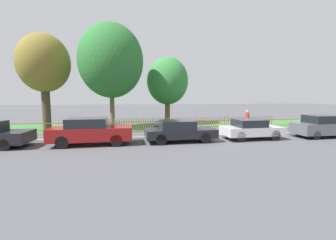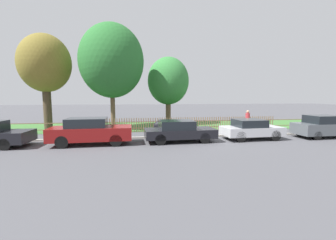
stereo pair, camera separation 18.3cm
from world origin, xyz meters
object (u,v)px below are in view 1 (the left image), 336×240
object	(u,v)px
parked_car_navy_estate	(179,131)
tree_mid_park	(167,81)
tree_nearest_kerb	(44,64)
parked_car_black_saloon	(91,131)
pedestrian_near_fence	(247,119)
covered_motorcycle	(166,125)
tree_behind_motorcycle	(111,61)
parked_car_white_van	(323,126)
parked_car_red_compact	(251,129)

from	to	relation	value
parked_car_navy_estate	tree_mid_park	xyz separation A→B (m)	(0.54, 8.49, 3.52)
tree_nearest_kerb	tree_mid_park	bearing A→B (deg)	11.29
parked_car_black_saloon	tree_nearest_kerb	world-z (taller)	tree_nearest_kerb
pedestrian_near_fence	tree_nearest_kerb	bearing A→B (deg)	-9.09
covered_motorcycle	pedestrian_near_fence	size ratio (longest dim) A/B	1.18
tree_nearest_kerb	pedestrian_near_fence	distance (m)	16.86
parked_car_black_saloon	tree_mid_park	bearing A→B (deg)	54.44
covered_motorcycle	tree_behind_motorcycle	size ratio (longest dim) A/B	0.22
parked_car_black_saloon	parked_car_white_van	xyz separation A→B (m)	(15.06, 0.13, -0.04)
tree_nearest_kerb	parked_car_white_van	bearing A→B (deg)	-17.94
tree_nearest_kerb	pedestrian_near_fence	xyz separation A→B (m)	(16.01, -2.94, -4.40)
pedestrian_near_fence	parked_car_black_saloon	bearing A→B (deg)	18.73
covered_motorcycle	pedestrian_near_fence	world-z (taller)	pedestrian_near_fence
parked_car_white_van	tree_behind_motorcycle	size ratio (longest dim) A/B	0.47
pedestrian_near_fence	covered_motorcycle	bearing A→B (deg)	5.35
tree_nearest_kerb	parked_car_black_saloon	bearing A→B (deg)	-54.53
covered_motorcycle	tree_behind_motorcycle	distance (m)	7.10
parked_car_black_saloon	pedestrian_near_fence	distance (m)	11.92
parked_car_red_compact	tree_behind_motorcycle	bearing A→B (deg)	145.31
parked_car_navy_estate	parked_car_white_van	xyz separation A→B (m)	(9.91, 0.05, 0.07)
pedestrian_near_fence	parked_car_navy_estate	bearing A→B (deg)	30.60
parked_car_black_saloon	tree_mid_park	size ratio (longest dim) A/B	0.70
parked_car_black_saloon	tree_mid_park	xyz separation A→B (m)	(5.70, 8.57, 3.41)
covered_motorcycle	tree_mid_park	bearing A→B (deg)	84.86
parked_car_red_compact	pedestrian_near_fence	bearing A→B (deg)	63.57
parked_car_white_van	tree_behind_motorcycle	world-z (taller)	tree_behind_motorcycle
parked_car_black_saloon	parked_car_white_van	distance (m)	15.06
tree_behind_motorcycle	tree_mid_park	bearing A→B (deg)	26.72
covered_motorcycle	pedestrian_near_fence	distance (m)	6.60
tree_nearest_kerb	parked_car_red_compact	bearing A→B (deg)	-23.52
parked_car_white_van	covered_motorcycle	bearing A→B (deg)	162.55
parked_car_white_van	parked_car_navy_estate	bearing A→B (deg)	178.98
parked_car_white_van	covered_motorcycle	world-z (taller)	parked_car_white_van
covered_motorcycle	tree_mid_park	distance (m)	6.58
parked_car_black_saloon	tree_behind_motorcycle	distance (m)	7.75
covered_motorcycle	tree_mid_park	world-z (taller)	tree_mid_park
parked_car_navy_estate	pedestrian_near_fence	size ratio (longest dim) A/B	2.62
parked_car_navy_estate	parked_car_red_compact	xyz separation A→B (m)	(4.71, 0.12, 0.00)
parked_car_red_compact	pedestrian_near_fence	world-z (taller)	pedestrian_near_fence
parked_car_red_compact	tree_nearest_kerb	xyz separation A→B (m)	(-14.50, 6.31, 4.66)
tree_mid_park	pedestrian_near_fence	size ratio (longest dim) A/B	3.97
parked_car_navy_estate	tree_behind_motorcycle	xyz separation A→B (m)	(-4.49, 5.96, 4.93)
covered_motorcycle	parked_car_white_van	bearing A→B (deg)	-11.88
covered_motorcycle	tree_nearest_kerb	size ratio (longest dim) A/B	0.25
parked_car_red_compact	tree_behind_motorcycle	size ratio (longest dim) A/B	0.44
parked_car_black_saloon	tree_nearest_kerb	xyz separation A→B (m)	(-4.64, 6.51, 4.54)
covered_motorcycle	tree_nearest_kerb	xyz separation A→B (m)	(-9.43, 3.40, 4.70)
parked_car_white_van	covered_motorcycle	distance (m)	10.69
parked_car_black_saloon	parked_car_navy_estate	world-z (taller)	parked_car_black_saloon
parked_car_navy_estate	tree_mid_park	distance (m)	9.21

